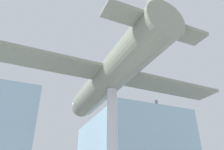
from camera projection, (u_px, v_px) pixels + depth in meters
support_pylon_central at (112, 149)px, 11.94m from camera, size 0.59×0.59×7.20m
suspended_airplane at (111, 76)px, 14.27m from camera, size 16.63×13.04×3.57m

